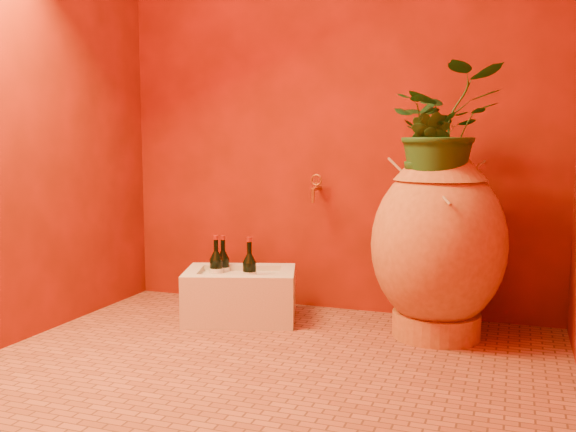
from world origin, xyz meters
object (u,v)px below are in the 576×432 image
at_px(stone_basin, 240,296).
at_px(wine_bottle_c, 250,274).
at_px(wine_bottle_a, 216,271).
at_px(wine_bottle_b, 223,269).
at_px(wall_tap, 316,187).
at_px(amphora, 438,244).

bearing_deg(stone_basin, wine_bottle_c, -14.05).
height_order(wine_bottle_a, wine_bottle_c, wine_bottle_c).
bearing_deg(wine_bottle_b, wine_bottle_c, -24.05).
xyz_separation_m(stone_basin, wall_tap, (0.32, 0.33, 0.57)).
relative_size(amphora, wine_bottle_a, 3.09).
distance_m(wine_bottle_b, wall_tap, 0.69).
height_order(stone_basin, wall_tap, wall_tap).
height_order(stone_basin, wine_bottle_a, wine_bottle_a).
xyz_separation_m(amphora, wine_bottle_c, (-0.97, -0.07, -0.21)).
bearing_deg(wine_bottle_c, stone_basin, 165.95).
xyz_separation_m(wine_bottle_b, wine_bottle_c, (0.20, -0.09, 0.00)).
distance_m(stone_basin, wine_bottle_b, 0.20).
height_order(stone_basin, wine_bottle_c, wine_bottle_c).
bearing_deg(wine_bottle_b, stone_basin, -28.23).
xyz_separation_m(stone_basin, wine_bottle_b, (-0.13, 0.07, 0.12)).
height_order(amphora, wine_bottle_a, amphora).
bearing_deg(wall_tap, amphora, -20.84).
distance_m(wine_bottle_a, wall_tap, 0.72).
bearing_deg(stone_basin, amphora, 3.16).
bearing_deg(amphora, wall_tap, 159.16).
height_order(amphora, wall_tap, amphora).
height_order(stone_basin, wine_bottle_b, wine_bottle_b).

